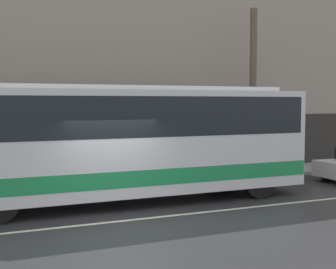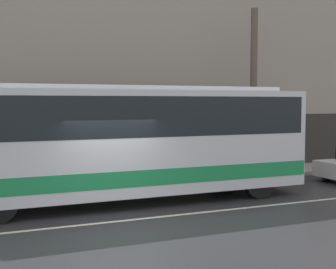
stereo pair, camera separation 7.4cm
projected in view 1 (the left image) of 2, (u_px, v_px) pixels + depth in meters
ground_plane at (122, 221)px, 11.68m from camera, size 60.00×60.00×0.00m
sidewalk at (76, 185)px, 16.42m from camera, size 60.00×2.38×0.12m
building_facade at (67, 56)px, 17.32m from camera, size 60.00×0.35×9.68m
lane_stripe at (122, 221)px, 11.68m from camera, size 54.00×0.14×0.01m
transit_bus at (118, 138)px, 13.64m from camera, size 11.63×2.52×3.43m
utility_pole_near at (253, 91)px, 18.68m from camera, size 0.28×0.28×6.54m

